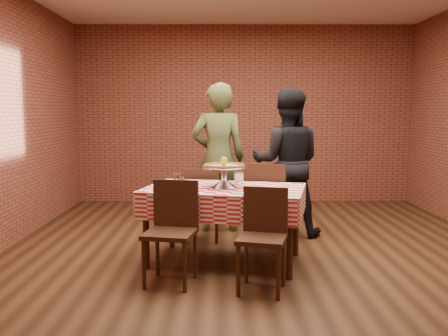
{
  "coord_description": "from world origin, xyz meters",
  "views": [
    {
      "loc": [
        -0.39,
        -5.01,
        1.51
      ],
      "look_at": [
        -0.36,
        -0.19,
        0.94
      ],
      "focal_mm": 38.78,
      "sensor_mm": 36.0,
      "label": 1
    }
  ],
  "objects_px": {
    "diner_olive": "(218,158)",
    "diner_black": "(287,162)",
    "chair_far_left": "(203,204)",
    "pizza": "(224,167)",
    "water_glass_right": "(177,178)",
    "pizza_stand": "(224,177)",
    "chair_far_right": "(268,203)",
    "water_glass_left": "(180,182)",
    "chair_near_right": "(262,241)",
    "table": "(224,225)",
    "chair_near_left": "(170,234)",
    "condiment_caddy": "(239,177)"
  },
  "relations": [
    {
      "from": "diner_olive",
      "to": "diner_black",
      "type": "distance_m",
      "value": 0.86
    },
    {
      "from": "chair_far_left",
      "to": "diner_black",
      "type": "xyz_separation_m",
      "value": [
        1.01,
        0.28,
        0.45
      ]
    },
    {
      "from": "pizza",
      "to": "water_glass_right",
      "type": "bearing_deg",
      "value": 157.79
    },
    {
      "from": "pizza_stand",
      "to": "chair_far_right",
      "type": "bearing_deg",
      "value": 52.16
    },
    {
      "from": "water_glass_left",
      "to": "chair_near_right",
      "type": "xyz_separation_m",
      "value": [
        0.74,
        -0.75,
        -0.39
      ]
    },
    {
      "from": "chair_far_left",
      "to": "chair_near_right",
      "type": "bearing_deg",
      "value": 109.46
    },
    {
      "from": "water_glass_right",
      "to": "diner_black",
      "type": "bearing_deg",
      "value": 35.59
    },
    {
      "from": "table",
      "to": "chair_near_left",
      "type": "bearing_deg",
      "value": -127.61
    },
    {
      "from": "pizza",
      "to": "condiment_caddy",
      "type": "xyz_separation_m",
      "value": [
        0.15,
        0.29,
        -0.14
      ]
    },
    {
      "from": "chair_far_right",
      "to": "pizza",
      "type": "bearing_deg",
      "value": 68.42
    },
    {
      "from": "diner_black",
      "to": "table",
      "type": "bearing_deg",
      "value": 63.16
    },
    {
      "from": "table",
      "to": "chair_far_left",
      "type": "xyz_separation_m",
      "value": [
        -0.25,
        0.81,
        0.06
      ]
    },
    {
      "from": "chair_near_left",
      "to": "chair_far_left",
      "type": "distance_m",
      "value": 1.45
    },
    {
      "from": "chair_far_left",
      "to": "chair_far_right",
      "type": "distance_m",
      "value": 0.76
    },
    {
      "from": "pizza",
      "to": "chair_near_left",
      "type": "bearing_deg",
      "value": -127.54
    },
    {
      "from": "chair_far_left",
      "to": "pizza_stand",
      "type": "bearing_deg",
      "value": 107.33
    },
    {
      "from": "chair_near_right",
      "to": "chair_far_right",
      "type": "relative_size",
      "value": 0.92
    },
    {
      "from": "table",
      "to": "chair_near_right",
      "type": "relative_size",
      "value": 1.77
    },
    {
      "from": "pizza_stand",
      "to": "chair_near_left",
      "type": "xyz_separation_m",
      "value": [
        -0.47,
        -0.62,
        -0.41
      ]
    },
    {
      "from": "table",
      "to": "diner_olive",
      "type": "distance_m",
      "value": 1.42
    },
    {
      "from": "table",
      "to": "water_glass_left",
      "type": "bearing_deg",
      "value": -171.96
    },
    {
      "from": "pizza",
      "to": "chair_far_left",
      "type": "xyz_separation_m",
      "value": [
        -0.25,
        0.82,
        -0.53
      ]
    },
    {
      "from": "chair_near_left",
      "to": "chair_far_left",
      "type": "bearing_deg",
      "value": 92.21
    },
    {
      "from": "chair_far_left",
      "to": "water_glass_left",
      "type": "bearing_deg",
      "value": 78.7
    },
    {
      "from": "chair_far_right",
      "to": "diner_olive",
      "type": "distance_m",
      "value": 0.98
    },
    {
      "from": "chair_far_right",
      "to": "diner_black",
      "type": "distance_m",
      "value": 0.67
    },
    {
      "from": "table",
      "to": "chair_far_right",
      "type": "distance_m",
      "value": 0.81
    },
    {
      "from": "pizza",
      "to": "diner_black",
      "type": "distance_m",
      "value": 1.34
    },
    {
      "from": "water_glass_left",
      "to": "chair_far_left",
      "type": "distance_m",
      "value": 0.97
    },
    {
      "from": "water_glass_left",
      "to": "water_glass_right",
      "type": "distance_m",
      "value": 0.26
    },
    {
      "from": "chair_far_right",
      "to": "table",
      "type": "bearing_deg",
      "value": 68.49
    },
    {
      "from": "chair_far_right",
      "to": "diner_black",
      "type": "bearing_deg",
      "value": -104.7
    },
    {
      "from": "water_glass_left",
      "to": "chair_near_right",
      "type": "distance_m",
      "value": 1.12
    },
    {
      "from": "pizza",
      "to": "chair_far_left",
      "type": "distance_m",
      "value": 1.0
    },
    {
      "from": "pizza_stand",
      "to": "diner_black",
      "type": "xyz_separation_m",
      "value": [
        0.77,
        1.09,
        0.03
      ]
    },
    {
      "from": "chair_far_right",
      "to": "chair_near_left",
      "type": "bearing_deg",
      "value": 68.57
    },
    {
      "from": "pizza",
      "to": "water_glass_right",
      "type": "relative_size",
      "value": 3.31
    },
    {
      "from": "pizza_stand",
      "to": "chair_near_left",
      "type": "distance_m",
      "value": 0.88
    },
    {
      "from": "chair_far_right",
      "to": "water_glass_left",
      "type": "bearing_deg",
      "value": 53.25
    },
    {
      "from": "water_glass_right",
      "to": "chair_near_left",
      "type": "xyz_separation_m",
      "value": [
        0.01,
        -0.82,
        -0.37
      ]
    },
    {
      "from": "water_glass_right",
      "to": "chair_far_right",
      "type": "bearing_deg",
      "value": 24.34
    },
    {
      "from": "water_glass_right",
      "to": "diner_black",
      "type": "distance_m",
      "value": 1.54
    },
    {
      "from": "chair_far_left",
      "to": "diner_black",
      "type": "relative_size",
      "value": 0.49
    },
    {
      "from": "table",
      "to": "water_glass_left",
      "type": "xyz_separation_m",
      "value": [
        -0.43,
        -0.06,
        0.45
      ]
    },
    {
      "from": "pizza",
      "to": "diner_black",
      "type": "xyz_separation_m",
      "value": [
        0.77,
        1.09,
        -0.08
      ]
    },
    {
      "from": "pizza",
      "to": "water_glass_left",
      "type": "bearing_deg",
      "value": -172.28
    },
    {
      "from": "chair_near_right",
      "to": "chair_far_right",
      "type": "distance_m",
      "value": 1.46
    },
    {
      "from": "pizza",
      "to": "water_glass_right",
      "type": "distance_m",
      "value": 0.54
    },
    {
      "from": "pizza_stand",
      "to": "pizza",
      "type": "relative_size",
      "value": 1.1
    },
    {
      "from": "table",
      "to": "water_glass_left",
      "type": "distance_m",
      "value": 0.62
    }
  ]
}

